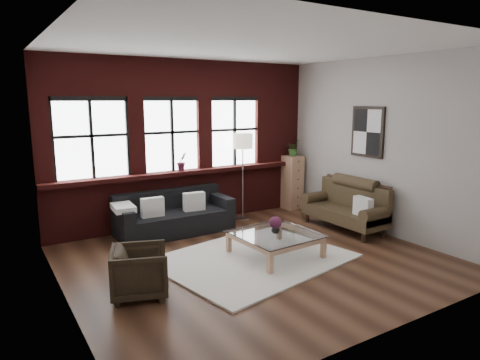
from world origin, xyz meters
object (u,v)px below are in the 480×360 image
dark_sofa (175,213)px  coffee_table (275,245)px  vase (275,229)px  vintage_settee (344,206)px  armchair (140,272)px  floor_lamp (243,173)px  drawer_chest (292,182)px

dark_sofa → coffee_table: (0.86, -1.96, -0.20)m
coffee_table → vase: bearing=-90.0°
vintage_settee → armchair: 4.27m
armchair → floor_lamp: 3.84m
coffee_table → floor_lamp: 2.37m
vintage_settee → floor_lamp: bearing=126.6°
dark_sofa → floor_lamp: size_ratio=1.11×
vintage_settee → coffee_table: 2.03m
vase → dark_sofa: bearing=113.7°
drawer_chest → vintage_settee: bearing=-95.5°
drawer_chest → floor_lamp: 1.45m
armchair → floor_lamp: (2.99, 2.32, 0.65)m
dark_sofa → drawer_chest: bearing=5.3°
vintage_settee → floor_lamp: (-1.23, 1.66, 0.50)m
vintage_settee → drawer_chest: (0.17, 1.78, 0.14)m
vase → floor_lamp: bearing=71.0°
dark_sofa → vintage_settee: 3.19m
coffee_table → dark_sofa: bearing=113.7°
vintage_settee → floor_lamp: size_ratio=0.90×
armchair → coffee_table: size_ratio=0.59×
dark_sofa → vintage_settee: size_ratio=1.23×
vintage_settee → coffee_table: size_ratio=1.47×
vintage_settee → armchair: bearing=-171.1°
vase → floor_lamp: floor_lamp is taller
vase → floor_lamp: (0.73, 2.12, 0.51)m
dark_sofa → armchair: size_ratio=3.06×
coffee_table → vase: size_ratio=8.72×
vintage_settee → floor_lamp: floor_lamp is taller
drawer_chest → dark_sofa: bearing=-174.7°
armchair → drawer_chest: drawer_chest is taller
armchair → vase: (2.26, 0.20, 0.13)m
dark_sofa → vase: (0.86, -1.96, 0.06)m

